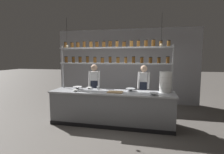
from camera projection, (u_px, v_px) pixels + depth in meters
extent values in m
plane|color=#5B5651|center=(111.00, 124.00, 4.84)|extent=(40.00, 40.00, 0.00)
cube|color=#939399|center=(125.00, 66.00, 7.19)|extent=(5.77, 0.12, 2.98)
cube|color=gray|center=(111.00, 109.00, 4.79)|extent=(3.31, 0.72, 0.88)
cube|color=#ADAFB5|center=(111.00, 92.00, 4.74)|extent=(3.37, 0.76, 0.04)
cube|color=black|center=(108.00, 128.00, 4.48)|extent=(3.31, 0.03, 0.10)
cylinder|color=#ADAFB5|center=(63.00, 82.00, 5.39)|extent=(0.04, 0.04, 2.19)
cylinder|color=#ADAFB5|center=(172.00, 85.00, 4.69)|extent=(0.04, 0.04, 2.19)
cube|color=#ADAFB5|center=(114.00, 63.00, 4.98)|extent=(3.21, 0.28, 0.04)
cylinder|color=brown|center=(66.00, 60.00, 5.29)|extent=(0.10, 0.10, 0.17)
cylinder|color=black|center=(66.00, 57.00, 5.27)|extent=(0.10, 0.10, 0.02)
cylinder|color=#513314|center=(73.00, 60.00, 5.23)|extent=(0.09, 0.09, 0.16)
cylinder|color=black|center=(73.00, 57.00, 5.22)|extent=(0.09, 0.09, 0.02)
cylinder|color=#513314|center=(80.00, 60.00, 5.19)|extent=(0.10, 0.10, 0.16)
cylinder|color=black|center=(80.00, 57.00, 5.18)|extent=(0.10, 0.10, 0.02)
cylinder|color=#513314|center=(87.00, 60.00, 5.14)|extent=(0.08, 0.08, 0.17)
cylinder|color=black|center=(87.00, 56.00, 5.13)|extent=(0.09, 0.09, 0.02)
cylinder|color=brown|center=(95.00, 60.00, 5.09)|extent=(0.09, 0.09, 0.15)
cylinder|color=black|center=(95.00, 57.00, 5.08)|extent=(0.10, 0.10, 0.02)
cylinder|color=brown|center=(102.00, 60.00, 5.04)|extent=(0.10, 0.10, 0.14)
cylinder|color=black|center=(102.00, 58.00, 5.03)|extent=(0.10, 0.10, 0.02)
cylinder|color=#513314|center=(110.00, 60.00, 4.99)|extent=(0.09, 0.09, 0.16)
cylinder|color=black|center=(110.00, 57.00, 4.98)|extent=(0.09, 0.09, 0.02)
cylinder|color=brown|center=(118.00, 60.00, 4.94)|extent=(0.10, 0.10, 0.15)
cylinder|color=black|center=(118.00, 57.00, 4.93)|extent=(0.10, 0.10, 0.02)
cylinder|color=brown|center=(126.00, 60.00, 4.89)|extent=(0.08, 0.08, 0.15)
cylinder|color=black|center=(126.00, 57.00, 4.88)|extent=(0.08, 0.08, 0.02)
cylinder|color=#513314|center=(133.00, 60.00, 4.84)|extent=(0.09, 0.09, 0.17)
cylinder|color=black|center=(134.00, 57.00, 4.83)|extent=(0.09, 0.09, 0.02)
cylinder|color=#513314|center=(142.00, 60.00, 4.79)|extent=(0.09, 0.09, 0.15)
cylinder|color=black|center=(142.00, 57.00, 4.78)|extent=(0.09, 0.09, 0.02)
cylinder|color=#513314|center=(150.00, 60.00, 4.74)|extent=(0.09, 0.09, 0.15)
cylinder|color=black|center=(150.00, 57.00, 4.73)|extent=(0.10, 0.10, 0.02)
cylinder|color=#513314|center=(159.00, 60.00, 4.70)|extent=(0.09, 0.09, 0.14)
cylinder|color=black|center=(159.00, 57.00, 4.69)|extent=(0.09, 0.09, 0.02)
cylinder|color=brown|center=(168.00, 60.00, 4.64)|extent=(0.09, 0.09, 0.16)
cylinder|color=black|center=(168.00, 57.00, 4.63)|extent=(0.09, 0.09, 0.02)
cube|color=#ADAFB5|center=(114.00, 48.00, 4.93)|extent=(3.21, 0.28, 0.04)
cylinder|color=brown|center=(66.00, 45.00, 5.24)|extent=(0.09, 0.09, 0.16)
cylinder|color=black|center=(66.00, 42.00, 5.23)|extent=(0.09, 0.09, 0.02)
cylinder|color=brown|center=(72.00, 45.00, 5.19)|extent=(0.10, 0.10, 0.15)
cylinder|color=black|center=(72.00, 42.00, 5.18)|extent=(0.10, 0.10, 0.02)
cylinder|color=brown|center=(78.00, 45.00, 5.15)|extent=(0.10, 0.10, 0.15)
cylinder|color=black|center=(78.00, 42.00, 5.14)|extent=(0.10, 0.10, 0.02)
cylinder|color=brown|center=(84.00, 45.00, 5.11)|extent=(0.08, 0.08, 0.17)
cylinder|color=black|center=(84.00, 41.00, 5.10)|extent=(0.09, 0.09, 0.02)
cylinder|color=brown|center=(91.00, 45.00, 5.06)|extent=(0.09, 0.09, 0.16)
cylinder|color=black|center=(91.00, 41.00, 5.05)|extent=(0.10, 0.10, 0.02)
cylinder|color=#513314|center=(97.00, 45.00, 5.02)|extent=(0.09, 0.09, 0.15)
cylinder|color=black|center=(97.00, 42.00, 5.01)|extent=(0.10, 0.10, 0.02)
cylinder|color=brown|center=(104.00, 45.00, 4.98)|extent=(0.09, 0.09, 0.16)
cylinder|color=black|center=(104.00, 41.00, 4.97)|extent=(0.10, 0.10, 0.02)
cylinder|color=#513314|center=(110.00, 44.00, 4.94)|extent=(0.09, 0.09, 0.17)
cylinder|color=black|center=(110.00, 41.00, 4.93)|extent=(0.10, 0.10, 0.02)
cylinder|color=brown|center=(117.00, 44.00, 4.90)|extent=(0.08, 0.08, 0.17)
cylinder|color=black|center=(117.00, 41.00, 4.88)|extent=(0.09, 0.09, 0.02)
cylinder|color=#513314|center=(124.00, 44.00, 4.85)|extent=(0.10, 0.10, 0.14)
cylinder|color=black|center=(124.00, 42.00, 4.84)|extent=(0.10, 0.10, 0.02)
cylinder|color=brown|center=(131.00, 44.00, 4.81)|extent=(0.10, 0.10, 0.16)
cylinder|color=black|center=(131.00, 41.00, 4.80)|extent=(0.10, 0.10, 0.02)
cylinder|color=brown|center=(138.00, 44.00, 4.77)|extent=(0.09, 0.09, 0.16)
cylinder|color=black|center=(138.00, 41.00, 4.76)|extent=(0.09, 0.09, 0.02)
cylinder|color=brown|center=(146.00, 44.00, 4.72)|extent=(0.10, 0.10, 0.17)
cylinder|color=black|center=(146.00, 40.00, 4.71)|extent=(0.10, 0.10, 0.02)
cylinder|color=brown|center=(153.00, 43.00, 4.68)|extent=(0.10, 0.10, 0.17)
cylinder|color=black|center=(153.00, 40.00, 4.67)|extent=(0.10, 0.10, 0.02)
cylinder|color=brown|center=(161.00, 44.00, 4.64)|extent=(0.08, 0.08, 0.14)
cylinder|color=black|center=(161.00, 41.00, 4.63)|extent=(0.09, 0.09, 0.02)
cylinder|color=brown|center=(169.00, 44.00, 4.59)|extent=(0.09, 0.09, 0.14)
cylinder|color=black|center=(169.00, 41.00, 4.59)|extent=(0.09, 0.09, 0.02)
cylinder|color=black|center=(92.00, 103.00, 5.61)|extent=(0.11, 0.11, 0.78)
cylinder|color=black|center=(97.00, 103.00, 5.61)|extent=(0.11, 0.11, 0.78)
cube|color=#232838|center=(94.00, 86.00, 5.55)|extent=(0.25, 0.22, 0.34)
cube|color=white|center=(94.00, 76.00, 5.51)|extent=(0.26, 0.23, 0.28)
sphere|color=tan|center=(94.00, 68.00, 5.49)|extent=(0.21, 0.21, 0.21)
cylinder|color=white|center=(89.00, 79.00, 5.46)|extent=(0.12, 0.25, 0.52)
cylinder|color=white|center=(99.00, 79.00, 5.47)|extent=(0.12, 0.25, 0.52)
cylinder|color=black|center=(141.00, 104.00, 5.44)|extent=(0.11, 0.11, 0.77)
cylinder|color=black|center=(146.00, 105.00, 5.39)|extent=(0.11, 0.11, 0.77)
cube|color=#232838|center=(144.00, 87.00, 5.35)|extent=(0.23, 0.18, 0.33)
cube|color=white|center=(144.00, 77.00, 5.32)|extent=(0.23, 0.19, 0.27)
sphere|color=tan|center=(144.00, 69.00, 5.29)|extent=(0.20, 0.20, 0.20)
cylinder|color=white|center=(139.00, 80.00, 5.31)|extent=(0.08, 0.24, 0.51)
cylinder|color=white|center=(148.00, 81.00, 5.23)|extent=(0.08, 0.24, 0.51)
cylinder|color=white|center=(165.00, 90.00, 4.63)|extent=(0.31, 0.31, 0.13)
cylinder|color=silver|center=(165.00, 87.00, 4.63)|extent=(0.33, 0.33, 0.01)
cylinder|color=white|center=(165.00, 85.00, 4.62)|extent=(0.31, 0.31, 0.13)
cylinder|color=silver|center=(166.00, 82.00, 4.61)|extent=(0.33, 0.33, 0.01)
cylinder|color=white|center=(166.00, 80.00, 4.60)|extent=(0.31, 0.31, 0.13)
cylinder|color=silver|center=(166.00, 77.00, 4.60)|extent=(0.33, 0.33, 0.01)
cylinder|color=white|center=(166.00, 75.00, 4.59)|extent=(0.31, 0.31, 0.13)
cylinder|color=silver|center=(166.00, 72.00, 4.58)|extent=(0.33, 0.33, 0.01)
cube|color=#A88456|center=(115.00, 92.00, 4.61)|extent=(0.40, 0.26, 0.02)
cylinder|color=white|center=(77.00, 89.00, 5.11)|extent=(0.12, 0.12, 0.01)
cone|color=white|center=(77.00, 88.00, 5.10)|extent=(0.27, 0.27, 0.08)
cylinder|color=#B2B7BC|center=(130.00, 91.00, 4.82)|extent=(0.12, 0.12, 0.01)
cone|color=#B2B7BC|center=(130.00, 90.00, 4.82)|extent=(0.26, 0.26, 0.07)
cylinder|color=silver|center=(154.00, 95.00, 4.26)|extent=(0.10, 0.10, 0.01)
cone|color=silver|center=(154.00, 94.00, 4.25)|extent=(0.23, 0.23, 0.06)
cylinder|color=silver|center=(89.00, 89.00, 5.14)|extent=(0.08, 0.08, 0.01)
cone|color=silver|center=(89.00, 88.00, 5.14)|extent=(0.17, 0.17, 0.05)
cylinder|color=silver|center=(75.00, 91.00, 4.77)|extent=(0.07, 0.07, 0.01)
cone|color=silver|center=(75.00, 90.00, 4.77)|extent=(0.16, 0.16, 0.05)
cylinder|color=#B2B7BC|center=(98.00, 88.00, 5.05)|extent=(0.07, 0.07, 0.09)
cylinder|color=black|center=(67.00, 32.00, 4.83)|extent=(0.01, 0.01, 0.78)
sphere|color=#F9E5B2|center=(67.00, 46.00, 4.88)|extent=(0.07, 0.07, 0.07)
cylinder|color=black|center=(162.00, 29.00, 4.28)|extent=(0.01, 0.01, 0.78)
sphere|color=#F9E5B2|center=(161.00, 45.00, 4.33)|extent=(0.07, 0.07, 0.07)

